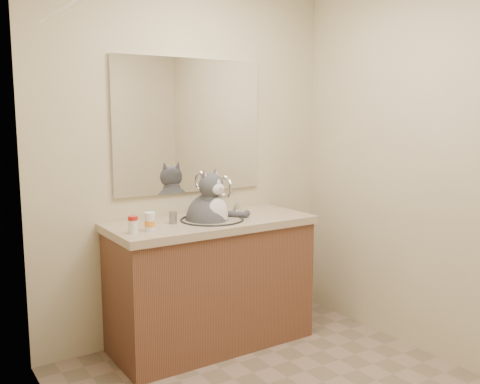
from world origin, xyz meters
name	(u,v)px	position (x,y,z in m)	size (l,w,h in m)	color
room	(308,182)	(0.00, 0.00, 1.20)	(2.22, 2.52, 2.42)	gray
vanity	(211,280)	(0.00, 0.96, 0.44)	(1.34, 0.59, 1.12)	brown
mirror	(190,126)	(0.00, 1.24, 1.45)	(1.10, 0.02, 0.90)	white
shower_curtain	(92,239)	(-1.05, 0.10, 1.03)	(0.02, 1.30, 1.93)	beige
cat	(208,217)	(-0.02, 0.96, 0.87)	(0.44, 0.36, 0.55)	#424246
pill_bottle_redcap	(133,225)	(-0.57, 0.86, 0.90)	(0.08, 0.08, 0.10)	white
pill_bottle_orange	(150,222)	(-0.47, 0.87, 0.90)	(0.08, 0.08, 0.11)	white
grey_canister	(173,217)	(-0.26, 0.98, 0.89)	(0.06, 0.06, 0.08)	gray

